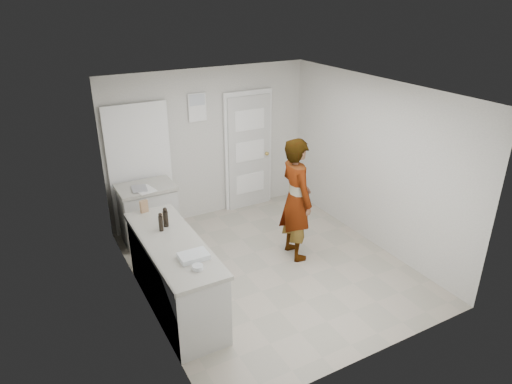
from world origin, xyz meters
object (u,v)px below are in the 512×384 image
person (296,199)px  egg_bowl (198,267)px  baking_dish (194,256)px  cake_mix_box (144,206)px  oil_cruet_a (166,217)px  oil_cruet_b (161,222)px  spice_jar (162,217)px

person → egg_bowl: size_ratio=15.34×
baking_dish → cake_mix_box: bearing=96.2°
oil_cruet_a → baking_dish: size_ratio=0.80×
oil_cruet_b → spice_jar: bearing=69.8°
baking_dish → spice_jar: bearing=90.6°
egg_bowl → oil_cruet_a: bearing=89.0°
oil_cruet_a → baking_dish: bearing=-88.5°
baking_dish → oil_cruet_b: bearing=98.2°
oil_cruet_b → egg_bowl: bearing=-85.9°
baking_dish → egg_bowl: baking_dish is taller
oil_cruet_a → egg_bowl: size_ratio=2.18×
spice_jar → oil_cruet_b: size_ratio=0.35×
spice_jar → baking_dish: (0.01, -1.04, -0.02)m
cake_mix_box → baking_dish: size_ratio=0.52×
cake_mix_box → baking_dish: bearing=-95.5°
egg_bowl → baking_dish: bearing=79.4°
spice_jar → person: bearing=-7.9°
person → baking_dish: bearing=117.3°
oil_cruet_a → oil_cruet_b: bearing=-136.8°
oil_cruet_a → oil_cruet_b: oil_cruet_a is taller
oil_cruet_b → egg_bowl: (0.07, -0.99, -0.09)m
person → spice_jar: bearing=86.5°
spice_jar → oil_cruet_b: oil_cruet_b is taller
cake_mix_box → oil_cruet_b: 0.60m
baking_dish → egg_bowl: size_ratio=2.73×
spice_jar → baking_dish: spice_jar is taller
person → oil_cruet_a: bearing=92.3°
baking_dish → egg_bowl: bearing=-100.6°
oil_cruet_a → baking_dish: 0.86m
cake_mix_box → spice_jar: cake_mix_box is taller
cake_mix_box → baking_dish: cake_mix_box is taller
oil_cruet_b → person: bearing=0.4°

